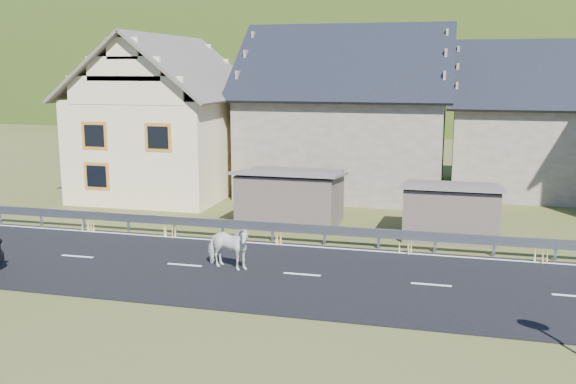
# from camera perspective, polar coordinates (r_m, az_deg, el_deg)

# --- Properties ---
(ground) EXTENTS (160.00, 160.00, 0.00)m
(ground) POSITION_cam_1_polar(r_m,az_deg,el_deg) (20.46, 1.25, -7.44)
(ground) COLOR #3B4517
(ground) RESTS_ON ground
(road) EXTENTS (60.00, 7.00, 0.04)m
(road) POSITION_cam_1_polar(r_m,az_deg,el_deg) (20.45, 1.25, -7.39)
(road) COLOR black
(road) RESTS_ON ground
(lane_markings) EXTENTS (60.00, 6.60, 0.01)m
(lane_markings) POSITION_cam_1_polar(r_m,az_deg,el_deg) (20.44, 1.25, -7.32)
(lane_markings) COLOR silver
(lane_markings) RESTS_ON road
(guardrail) EXTENTS (28.10, 0.09, 0.75)m
(guardrail) POSITION_cam_1_polar(r_m,az_deg,el_deg) (23.76, 3.27, -3.43)
(guardrail) COLOR #93969B
(guardrail) RESTS_ON ground
(shed_left) EXTENTS (4.30, 3.30, 2.40)m
(shed_left) POSITION_cam_1_polar(r_m,az_deg,el_deg) (26.74, 0.24, -0.60)
(shed_left) COLOR brown
(shed_left) RESTS_ON ground
(shed_right) EXTENTS (3.80, 2.90, 2.20)m
(shed_right) POSITION_cam_1_polar(r_m,az_deg,el_deg) (25.51, 14.27, -1.74)
(shed_right) COLOR brown
(shed_right) RESTS_ON ground
(house_cream) EXTENTS (7.80, 9.80, 8.30)m
(house_cream) POSITION_cam_1_polar(r_m,az_deg,el_deg) (34.16, -10.70, 7.23)
(house_cream) COLOR beige
(house_cream) RESTS_ON ground
(house_stone_a) EXTENTS (10.80, 9.80, 8.90)m
(house_stone_a) POSITION_cam_1_polar(r_m,az_deg,el_deg) (34.39, 5.35, 7.85)
(house_stone_a) COLOR gray
(house_stone_a) RESTS_ON ground
(house_stone_b) EXTENTS (9.80, 8.80, 8.10)m
(house_stone_b) POSITION_cam_1_polar(r_m,az_deg,el_deg) (36.29, 21.76, 6.66)
(house_stone_b) COLOR gray
(house_stone_b) RESTS_ON ground
(mountain) EXTENTS (440.00, 280.00, 260.00)m
(mountain) POSITION_cam_1_polar(r_m,az_deg,el_deg) (200.67, 14.36, 3.00)
(mountain) COLOR #2B3F10
(mountain) RESTS_ON ground
(conifer_patch) EXTENTS (76.00, 50.00, 28.00)m
(conifer_patch) POSITION_cam_1_polar(r_m,az_deg,el_deg) (141.93, -10.62, 10.55)
(conifer_patch) COLOR black
(conifer_patch) RESTS_ON ground
(horse) EXTENTS (1.19, 1.89, 1.48)m
(horse) POSITION_cam_1_polar(r_m,az_deg,el_deg) (20.86, -5.38, -4.88)
(horse) COLOR white
(horse) RESTS_ON road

